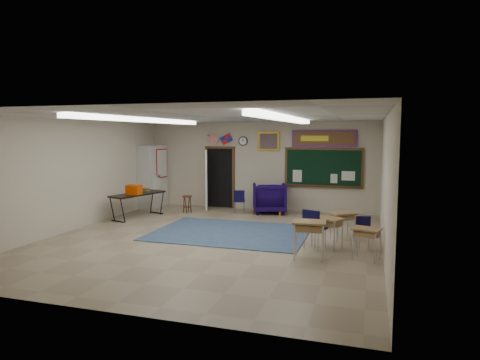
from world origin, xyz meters
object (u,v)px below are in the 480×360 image
(student_desk_front_left, at_px, (329,231))
(folding_table, at_px, (138,204))
(wingback_armchair, at_px, (269,198))
(wooden_stool, at_px, (187,204))
(student_desk_front_right, at_px, (343,225))

(student_desk_front_left, distance_m, folding_table, 6.32)
(wingback_armchair, height_order, wooden_stool, wingback_armchair)
(wingback_armchair, distance_m, wooden_stool, 2.72)
(student_desk_front_left, xyz_separation_m, wooden_stool, (-4.89, 3.12, -0.10))
(student_desk_front_left, bearing_deg, wooden_stool, 173.01)
(folding_table, bearing_deg, student_desk_front_right, 6.47)
(student_desk_front_left, height_order, folding_table, folding_table)
(student_desk_front_left, bearing_deg, wingback_armchair, 145.94)
(student_desk_front_left, relative_size, folding_table, 0.37)
(folding_table, bearing_deg, wooden_stool, 62.64)
(wingback_armchair, height_order, student_desk_front_left, wingback_armchair)
(student_desk_front_left, height_order, wooden_stool, student_desk_front_left)
(wingback_armchair, bearing_deg, wooden_stool, 0.72)
(wingback_armchair, distance_m, student_desk_front_right, 3.97)
(wingback_armchair, distance_m, folding_table, 4.22)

